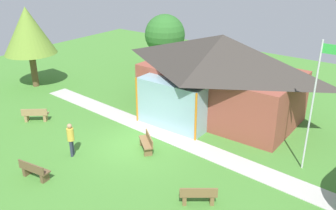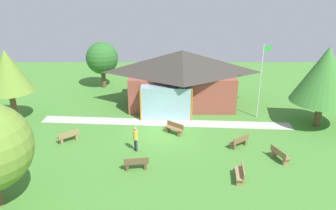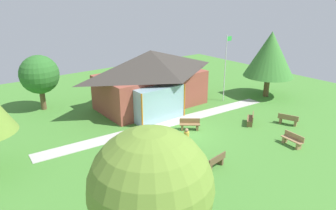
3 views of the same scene
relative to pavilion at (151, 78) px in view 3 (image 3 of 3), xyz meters
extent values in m
plane|color=#478433|center=(-1.39, -6.07, -2.60)|extent=(44.00, 44.00, 0.00)
cube|color=brown|center=(0.07, 0.15, -1.09)|extent=(9.04, 5.05, 3.01)
pyramid|color=#38332D|center=(0.07, 0.15, 1.40)|extent=(10.04, 6.05, 1.96)
cube|color=#8CB2BF|center=(-1.29, -2.97, -1.24)|extent=(4.07, 1.20, 2.71)
cylinder|color=orange|center=(-3.32, -3.57, -1.24)|extent=(0.12, 0.12, 2.71)
cylinder|color=orange|center=(0.74, -3.57, -1.24)|extent=(0.12, 0.12, 2.71)
cube|color=#BCB7B2|center=(-1.39, -3.97, -2.58)|extent=(19.86, 2.70, 0.03)
cylinder|color=silver|center=(6.21, -2.82, 0.44)|extent=(0.08, 0.08, 6.08)
cube|color=green|center=(6.51, -2.82, 3.13)|extent=(0.60, 0.02, 0.40)
cube|color=brown|center=(3.70, -7.93, -2.15)|extent=(1.46, 1.25, 0.06)
cube|color=brown|center=(3.26, -8.26, -2.40)|extent=(0.37, 0.42, 0.39)
cube|color=brown|center=(4.14, -7.60, -2.40)|extent=(0.37, 0.42, 0.39)
cube|color=brown|center=(3.81, -8.08, -1.94)|extent=(1.24, 0.95, 0.36)
cube|color=brown|center=(-3.06, -10.76, -2.15)|extent=(1.55, 0.64, 0.06)
cube|color=brown|center=(-3.61, -10.83, -2.40)|extent=(0.21, 0.42, 0.39)
cube|color=brown|center=(-2.52, -10.68, -2.40)|extent=(0.21, 0.42, 0.39)
cube|color=brown|center=(-3.04, -10.95, -1.94)|extent=(1.49, 0.27, 0.36)
cube|color=#9E7A51|center=(-8.18, -7.17, -2.15)|extent=(1.44, 1.30, 0.06)
cube|color=#9E7A51|center=(-8.61, -7.52, -2.40)|extent=(0.38, 0.41, 0.39)
cube|color=#9E7A51|center=(-7.76, -6.82, -2.40)|extent=(0.38, 0.41, 0.39)
cube|color=#9E7A51|center=(-8.06, -7.31, -1.94)|extent=(1.19, 1.00, 0.36)
cube|color=olive|center=(5.98, -9.75, -2.15)|extent=(0.94, 1.56, 0.06)
cube|color=olive|center=(5.78, -9.24, -2.40)|extent=(0.43, 0.29, 0.39)
cube|color=olive|center=(6.17, -10.27, -2.40)|extent=(0.43, 0.29, 0.39)
cube|color=olive|center=(5.80, -9.82, -1.94)|extent=(0.59, 1.42, 0.36)
cube|color=brown|center=(-0.71, -5.92, -2.15)|extent=(1.45, 1.28, 0.06)
cube|color=brown|center=(-0.28, -6.26, -2.40)|extent=(0.37, 0.41, 0.39)
cube|color=brown|center=(-1.14, -5.58, -2.40)|extent=(0.37, 0.41, 0.39)
cube|color=brown|center=(-0.59, -5.77, -1.94)|extent=(1.21, 0.98, 0.36)
cube|color=#9E7A51|center=(2.95, -11.95, -2.15)|extent=(0.61, 1.54, 0.06)
cube|color=#9E7A51|center=(2.89, -12.49, -2.40)|extent=(0.42, 0.20, 0.39)
cube|color=#9E7A51|center=(3.01, -11.40, -2.40)|extent=(0.42, 0.20, 0.39)
cube|color=#9E7A51|center=(3.14, -11.97, -1.94)|extent=(0.23, 1.50, 0.36)
cylinder|color=#2D3347|center=(-3.24, -8.58, -2.17)|extent=(0.14, 0.14, 0.85)
cylinder|color=#2D3347|center=(-3.34, -8.43, -2.17)|extent=(0.14, 0.14, 0.85)
cylinder|color=gold|center=(-3.29, -8.50, -1.42)|extent=(0.34, 0.34, 0.65)
sphere|color=tan|center=(-3.29, -8.50, -0.98)|extent=(0.24, 0.24, 0.24)
cylinder|color=brown|center=(-7.85, 5.11, -1.65)|extent=(0.44, 0.44, 1.89)
sphere|color=#2D6B28|center=(-7.85, 5.11, 0.51)|extent=(3.25, 3.25, 3.25)
cylinder|color=brown|center=(10.51, -4.44, -1.59)|extent=(0.51, 0.51, 2.02)
cone|color=#3D7F33|center=(10.51, -4.44, 1.53)|extent=(4.69, 4.69, 4.22)
sphere|color=olive|center=(-9.82, -14.16, 0.72)|extent=(4.35, 4.35, 4.35)
camera|label=1|loc=(9.96, -18.34, 6.83)|focal=39.27mm
camera|label=2|loc=(-1.14, -28.30, 8.43)|focal=35.77mm
camera|label=3|loc=(-14.88, -21.67, 6.99)|focal=33.44mm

